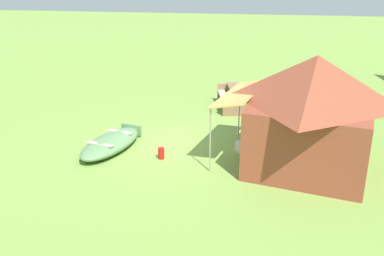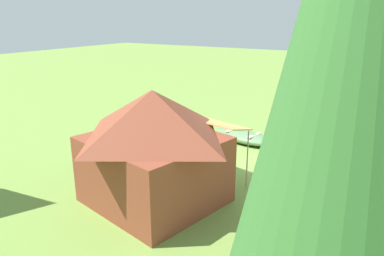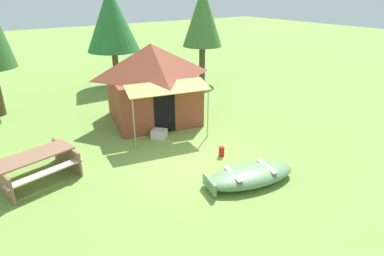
{
  "view_description": "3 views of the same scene",
  "coord_description": "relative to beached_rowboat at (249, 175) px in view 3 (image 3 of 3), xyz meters",
  "views": [
    {
      "loc": [
        11.43,
        2.61,
        4.89
      ],
      "look_at": [
        1.06,
        0.76,
        0.98
      ],
      "focal_mm": 40.13,
      "sensor_mm": 36.0,
      "label": 1
    },
    {
      "loc": [
        -4.51,
        10.65,
        4.66
      ],
      "look_at": [
        1.15,
        1.26,
        1.25
      ],
      "focal_mm": 34.03,
      "sensor_mm": 36.0,
      "label": 2
    },
    {
      "loc": [
        -4.83,
        -6.89,
        4.77
      ],
      "look_at": [
        0.29,
        0.5,
        0.89
      ],
      "focal_mm": 30.31,
      "sensor_mm": 36.0,
      "label": 3
    }
  ],
  "objects": [
    {
      "name": "pine_tree_back_left",
      "position": [
        0.84,
        10.87,
        3.16
      ],
      "size": [
        2.64,
        2.64,
        4.94
      ],
      "color": "brown",
      "rests_on": "ground_plane"
    },
    {
      "name": "canvas_cabin_tent",
      "position": [
        0.12,
        5.48,
        1.31
      ],
      "size": [
        3.87,
        4.44,
        2.95
      ],
      "color": "brown",
      "rests_on": "ground_plane"
    },
    {
      "name": "cooler_box",
      "position": [
        -0.57,
        3.84,
        -0.06
      ],
      "size": [
        0.62,
        0.63,
        0.31
      ],
      "primitive_type": "cube",
      "rotation": [
        0.0,
        0.0,
        2.31
      ],
      "color": "silver",
      "rests_on": "ground_plane"
    },
    {
      "name": "picnic_table",
      "position": [
        -4.6,
        3.36,
        0.27
      ],
      "size": [
        2.25,
        1.9,
        0.76
      ],
      "color": "#885F46",
      "rests_on": "ground_plane"
    },
    {
      "name": "ground_plane",
      "position": [
        -0.63,
        1.69,
        -0.22
      ],
      "size": [
        80.0,
        80.0,
        0.0
      ],
      "primitive_type": "plane",
      "color": "olive"
    },
    {
      "name": "fuel_can",
      "position": [
        0.34,
        1.57,
        -0.06
      ],
      "size": [
        0.21,
        0.21,
        0.32
      ],
      "primitive_type": "cylinder",
      "rotation": [
        0.0,
        0.0,
        0.28
      ],
      "color": "red",
      "rests_on": "ground_plane"
    },
    {
      "name": "beached_rowboat",
      "position": [
        0.0,
        0.0,
        0.0
      ],
      "size": [
        2.73,
        1.59,
        0.42
      ],
      "color": "#5D8554",
      "rests_on": "ground_plane"
    },
    {
      "name": "pine_tree_far_center",
      "position": [
        5.05,
        8.98,
        3.22
      ],
      "size": [
        2.09,
        2.09,
        5.0
      ],
      "color": "brown",
      "rests_on": "ground_plane"
    }
  ]
}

